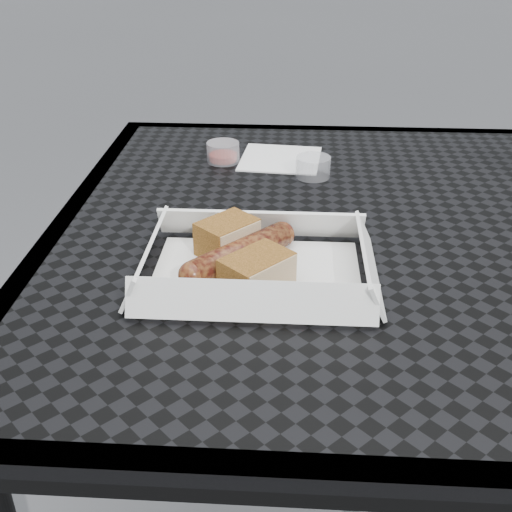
{
  "coord_description": "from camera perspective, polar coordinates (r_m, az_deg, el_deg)",
  "views": [
    {
      "loc": [
        -0.1,
        -0.72,
        1.1
      ],
      "look_at": [
        -0.14,
        -0.14,
        0.78
      ],
      "focal_mm": 45.0,
      "sensor_mm": 36.0,
      "label": 1
    }
  ],
  "objects": [
    {
      "name": "patio_table",
      "position": [
        0.84,
        9.87,
        -2.02
      ],
      "size": [
        0.8,
        0.8,
        0.74
      ],
      "color": "black",
      "rests_on": "ground"
    },
    {
      "name": "food_tray",
      "position": [
        0.69,
        0.05,
        -1.64
      ],
      "size": [
        0.22,
        0.15,
        0.0
      ],
      "primitive_type": "cube",
      "color": "white",
      "rests_on": "patio_table"
    },
    {
      "name": "bratwurst",
      "position": [
        0.69,
        -1.47,
        0.22
      ],
      "size": [
        0.12,
        0.13,
        0.03
      ],
      "rotation": [
        0.0,
        0.0,
        0.83
      ],
      "color": "brown",
      "rests_on": "food_tray"
    },
    {
      "name": "bread_near",
      "position": [
        0.72,
        -2.57,
        1.7
      ],
      "size": [
        0.07,
        0.08,
        0.04
      ],
      "primitive_type": "cube",
      "rotation": [
        0.0,
        0.0,
        0.83
      ],
      "color": "brown",
      "rests_on": "food_tray"
    },
    {
      "name": "bread_far",
      "position": [
        0.65,
        0.08,
        -1.4
      ],
      "size": [
        0.08,
        0.08,
        0.04
      ],
      "primitive_type": "cube",
      "rotation": [
        0.0,
        0.0,
        0.83
      ],
      "color": "brown",
      "rests_on": "food_tray"
    },
    {
      "name": "veg_garnish",
      "position": [
        0.64,
        5.29,
        -3.94
      ],
      "size": [
        0.03,
        0.03,
        0.0
      ],
      "color": "#E8440A",
      "rests_on": "food_tray"
    },
    {
      "name": "napkin",
      "position": [
        1.01,
        2.18,
        8.64
      ],
      "size": [
        0.13,
        0.13,
        0.0
      ],
      "primitive_type": "cube",
      "rotation": [
        0.0,
        0.0,
        -0.09
      ],
      "color": "white",
      "rests_on": "patio_table"
    },
    {
      "name": "condiment_cup_sauce",
      "position": [
        0.99,
        -2.95,
        9.21
      ],
      "size": [
        0.05,
        0.05,
        0.03
      ],
      "primitive_type": "cylinder",
      "color": "maroon",
      "rests_on": "patio_table"
    },
    {
      "name": "condiment_cup_empty",
      "position": [
        0.94,
        5.1,
        7.89
      ],
      "size": [
        0.05,
        0.05,
        0.03
      ],
      "primitive_type": "cylinder",
      "color": "silver",
      "rests_on": "patio_table"
    }
  ]
}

